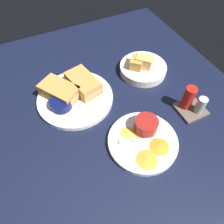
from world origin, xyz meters
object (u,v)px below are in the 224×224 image
Objects in this scene: plate_sandwich_main at (75,98)px; spoon_by_gravy_ramekin at (128,141)px; sandwich_half_far at (60,91)px; condiment_caddy at (192,103)px; ramekin_dark_sauce at (61,103)px; sandwich_half_near at (83,83)px; bread_basket_rear at (142,68)px; ramekin_light_gravy at (146,125)px; spoon_by_dark_ramekin at (72,95)px; plate_chips_companion at (143,142)px.

spoon_by_gravy_ramekin reaches higher than plate_sandwich_main.
condiment_caddy reaches higher than sandwich_half_far.
spoon_by_gravy_ramekin is at bearing 32.21° from ramekin_dark_sauce.
sandwich_half_near is 0.80× the size of bread_basket_rear.
spoon_by_gravy_ramekin is 1.03× the size of condiment_caddy.
sandwich_half_near is 10.94cm from ramekin_dark_sauce.
sandwich_half_far is at bearing -119.19° from plate_sandwich_main.
ramekin_light_gravy is at bearing 103.55° from spoon_by_gravy_ramekin.
spoon_by_dark_ramekin and spoon_by_gravy_ramekin have the same top height.
sandwich_half_near is at bearing -156.40° from ramekin_light_gravy.
sandwich_half_near is at bearing 106.56° from spoon_by_dark_ramekin.
bread_basket_rear reaches higher than ramekin_dark_sauce.
plate_chips_companion is at bearing 26.88° from spoon_by_dark_ramekin.
ramekin_light_gravy reaches higher than plate_sandwich_main.
sandwich_half_near is 0.69× the size of plate_chips_companion.
plate_sandwich_main is at bearing -59.19° from sandwich_half_near.
bread_basket_rear reaches higher than plate_chips_companion.
bread_basket_rear reaches higher than spoon_by_dark_ramekin.
bread_basket_rear reaches higher than sandwich_half_near.
ramekin_light_gravy is 0.39× the size of bread_basket_rear.
spoon_by_dark_ramekin is 1.26× the size of ramekin_light_gravy.
ramekin_light_gravy is (-3.17, 2.64, 3.11)cm from plate_chips_companion.
sandwich_half_near is (-2.57, 4.31, 3.20)cm from plate_sandwich_main.
ramekin_light_gravy is at bearing -28.98° from bread_basket_rear.
condiment_caddy is (-2.69, 25.22, 1.44)cm from spoon_by_gravy_ramekin.
plate_chips_companion is 2.15× the size of spoon_by_gravy_ramekin.
sandwich_half_far is 1.53× the size of spoon_by_gravy_ramekin.
sandwich_half_far is at bearing -141.58° from ramekin_light_gravy.
spoon_by_dark_ramekin is 26.36cm from spoon_by_gravy_ramekin.
condiment_caddy is at bearing 64.07° from ramekin_dark_sauce.
sandwich_half_far is at bearing -121.98° from condiment_caddy.
condiment_caddy reaches higher than ramekin_dark_sauce.
ramekin_dark_sauce is (4.77, -9.82, -0.65)cm from sandwich_half_near.
sandwich_half_near is at bearing 115.93° from ramekin_dark_sauce.
sandwich_half_near is 8.68cm from sandwich_half_far.
bread_basket_rear is at bearing 92.44° from spoon_by_dark_ramekin.
spoon_by_dark_ramekin is 0.91× the size of spoon_by_gravy_ramekin.
ramekin_light_gravy is 0.75× the size of condiment_caddy.
ramekin_light_gravy is at bearing 140.19° from plate_chips_companion.
spoon_by_dark_ramekin is (1.42, 3.49, -2.04)cm from sandwich_half_far.
spoon_by_dark_ramekin reaches higher than plate_chips_companion.
plate_chips_companion is 31.93cm from bread_basket_rear.
spoon_by_gravy_ramekin is at bearing -108.73° from plate_chips_companion.
condiment_caddy is at bearing 57.11° from spoon_by_dark_ramekin.
sandwich_half_far is 32.99cm from bread_basket_rear.
plate_sandwich_main is 1.75× the size of sandwich_half_far.
plate_chips_companion is (27.69, 16.81, -3.20)cm from sandwich_half_far.
ramekin_dark_sauce reaches higher than spoon_by_gravy_ramekin.
spoon_by_gravy_ramekin is at bearing -76.45° from ramekin_light_gravy.
spoon_by_gravy_ramekin is at bearing -83.91° from condiment_caddy.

